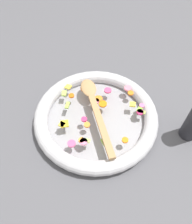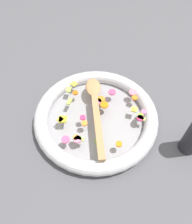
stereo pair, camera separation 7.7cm
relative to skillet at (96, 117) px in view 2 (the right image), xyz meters
The scene contains 4 objects.
ground_plane 0.02m from the skillet, ahead, with size 4.00×4.00×0.00m, color #4C4C51.
skillet is the anchor object (origin of this frame).
chopped_vegetables 0.03m from the skillet, 35.24° to the right, with size 0.28×0.31×0.01m.
wooden_spoon 0.04m from the skillet, 15.98° to the left, with size 0.34×0.13×0.01m.
Camera 2 is at (-0.45, -0.08, 0.67)m, focal length 35.00 mm.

